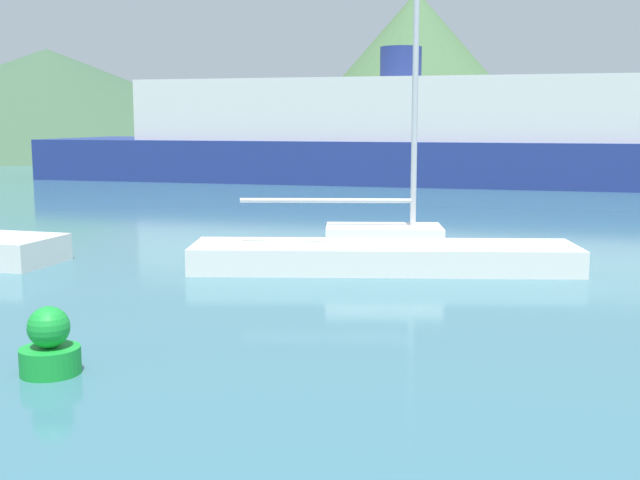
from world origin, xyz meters
TOP-DOWN VIEW (x-y plane):
  - sailboat_inner at (0.29, 17.89)m, footprint 7.97×2.12m
  - ferry_distant at (1.22, 42.40)m, footprint 37.76×14.92m
  - buoy_marker at (-3.83, 10.71)m, footprint 0.73×0.73m
  - hill_central at (-31.54, 77.54)m, footprint 50.38×50.38m
  - hill_east at (3.82, 84.55)m, footprint 27.96×27.96m

SIDE VIEW (x-z plane):
  - buoy_marker at x=-3.83m, z-range -0.07..0.77m
  - sailboat_inner at x=0.29m, z-range -3.49..4.24m
  - ferry_distant at x=1.22m, z-range -1.10..5.54m
  - hill_central at x=-31.54m, z-range 0.00..9.75m
  - hill_east at x=3.82m, z-range 0.00..15.76m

